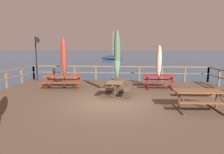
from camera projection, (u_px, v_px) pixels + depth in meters
name	position (u px, v px, depth m)	size (l,w,h in m)	color
ground_plane	(110.00, 118.00, 8.53)	(600.00, 600.00, 0.00)	navy
wooden_deck	(110.00, 110.00, 8.47)	(13.20, 11.90, 0.74)	brown
railing_waterside_far	(118.00, 71.00, 14.02)	(13.00, 0.10, 1.09)	brown
picnic_table_front_left	(159.00, 79.00, 11.35)	(1.79, 1.40, 0.78)	maroon
picnic_table_mid_centre	(117.00, 85.00, 9.56)	(1.53, 1.77, 0.78)	brown
picnic_table_back_left	(198.00, 96.00, 7.34)	(1.86, 1.49, 0.78)	brown
picnic_table_back_right	(63.00, 79.00, 11.30)	(2.26, 1.56, 0.78)	#993819
patio_umbrella_short_back	(159.00, 61.00, 11.23)	(0.32, 0.32, 2.56)	#4C3828
patio_umbrella_tall_back_left	(117.00, 54.00, 9.34)	(0.32, 0.32, 3.26)	#4C3828
patio_umbrella_short_front	(64.00, 56.00, 11.11)	(0.32, 0.32, 3.01)	#4C3828
patio_umbrella_tall_mid_right	(65.00, 58.00, 12.32)	(0.32, 0.32, 2.73)	#4C3828
lamp_post_hooked	(37.00, 52.00, 13.61)	(0.51, 0.56, 3.20)	black
sailboat_distant	(112.00, 58.00, 53.66)	(6.02, 1.75, 7.72)	navy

